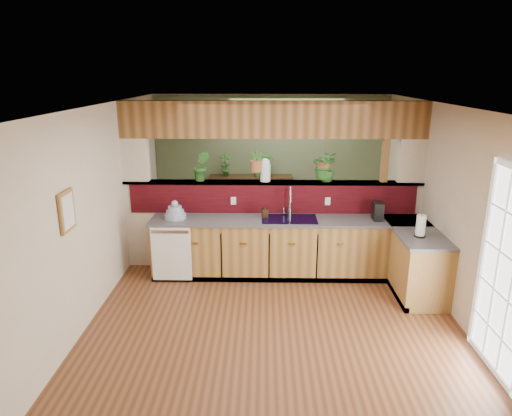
{
  "coord_description": "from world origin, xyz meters",
  "views": [
    {
      "loc": [
        -0.13,
        -5.5,
        3.0
      ],
      "look_at": [
        -0.24,
        0.7,
        1.15
      ],
      "focal_mm": 32.0,
      "sensor_mm": 36.0,
      "label": 1
    }
  ],
  "objects_px": {
    "dish_stack": "(175,213)",
    "glass_jar": "(265,170)",
    "soap_dispenser": "(265,211)",
    "faucet": "(290,200)",
    "shelving_console": "(251,203)",
    "paper_towel": "(421,226)",
    "coffee_maker": "(378,212)"
  },
  "relations": [
    {
      "from": "soap_dispenser",
      "to": "glass_jar",
      "type": "bearing_deg",
      "value": 89.29
    },
    {
      "from": "dish_stack",
      "to": "soap_dispenser",
      "type": "relative_size",
      "value": 1.62
    },
    {
      "from": "paper_towel",
      "to": "glass_jar",
      "type": "bearing_deg",
      "value": 151.86
    },
    {
      "from": "coffee_maker",
      "to": "soap_dispenser",
      "type": "bearing_deg",
      "value": 178.36
    },
    {
      "from": "dish_stack",
      "to": "glass_jar",
      "type": "bearing_deg",
      "value": 15.78
    },
    {
      "from": "coffee_maker",
      "to": "faucet",
      "type": "bearing_deg",
      "value": 173.72
    },
    {
      "from": "faucet",
      "to": "soap_dispenser",
      "type": "relative_size",
      "value": 2.38
    },
    {
      "from": "glass_jar",
      "to": "shelving_console",
      "type": "bearing_deg",
      "value": 98.3
    },
    {
      "from": "paper_towel",
      "to": "glass_jar",
      "type": "xyz_separation_m",
      "value": [
        -2.06,
        1.1,
        0.52
      ]
    },
    {
      "from": "faucet",
      "to": "glass_jar",
      "type": "relative_size",
      "value": 1.32
    },
    {
      "from": "coffee_maker",
      "to": "paper_towel",
      "type": "xyz_separation_m",
      "value": [
        0.4,
        -0.71,
        0.02
      ]
    },
    {
      "from": "soap_dispenser",
      "to": "glass_jar",
      "type": "distance_m",
      "value": 0.65
    },
    {
      "from": "faucet",
      "to": "glass_jar",
      "type": "bearing_deg",
      "value": 149.42
    },
    {
      "from": "shelving_console",
      "to": "glass_jar",
      "type": "bearing_deg",
      "value": -83.66
    },
    {
      "from": "dish_stack",
      "to": "paper_towel",
      "type": "distance_m",
      "value": 3.48
    },
    {
      "from": "coffee_maker",
      "to": "dish_stack",
      "type": "bearing_deg",
      "value": -178.89
    },
    {
      "from": "soap_dispenser",
      "to": "dish_stack",
      "type": "bearing_deg",
      "value": -176.83
    },
    {
      "from": "faucet",
      "to": "coffee_maker",
      "type": "relative_size",
      "value": 1.77
    },
    {
      "from": "dish_stack",
      "to": "shelving_console",
      "type": "bearing_deg",
      "value": 64.95
    },
    {
      "from": "coffee_maker",
      "to": "glass_jar",
      "type": "bearing_deg",
      "value": 168.08
    },
    {
      "from": "dish_stack",
      "to": "soap_dispenser",
      "type": "xyz_separation_m",
      "value": [
        1.34,
        0.07,
        0.01
      ]
    },
    {
      "from": "dish_stack",
      "to": "faucet",
      "type": "bearing_deg",
      "value": 5.34
    },
    {
      "from": "faucet",
      "to": "dish_stack",
      "type": "height_order",
      "value": "faucet"
    },
    {
      "from": "glass_jar",
      "to": "paper_towel",
      "type": "bearing_deg",
      "value": -28.14
    },
    {
      "from": "glass_jar",
      "to": "soap_dispenser",
      "type": "bearing_deg",
      "value": -90.71
    },
    {
      "from": "soap_dispenser",
      "to": "shelving_console",
      "type": "height_order",
      "value": "soap_dispenser"
    },
    {
      "from": "coffee_maker",
      "to": "paper_towel",
      "type": "height_order",
      "value": "paper_towel"
    },
    {
      "from": "paper_towel",
      "to": "glass_jar",
      "type": "height_order",
      "value": "glass_jar"
    },
    {
      "from": "paper_towel",
      "to": "soap_dispenser",
      "type": "bearing_deg",
      "value": 158.9
    },
    {
      "from": "glass_jar",
      "to": "shelving_console",
      "type": "height_order",
      "value": "glass_jar"
    },
    {
      "from": "coffee_maker",
      "to": "shelving_console",
      "type": "distance_m",
      "value": 3.05
    },
    {
      "from": "coffee_maker",
      "to": "paper_towel",
      "type": "relative_size",
      "value": 0.83
    }
  ]
}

